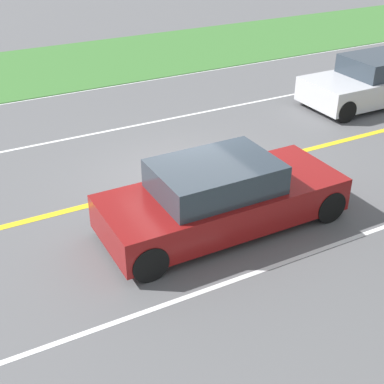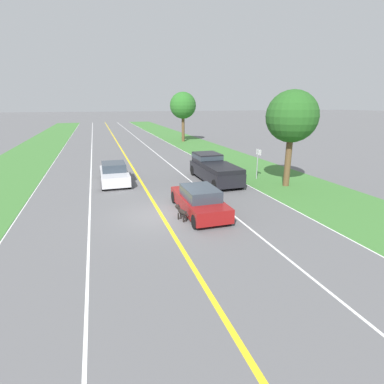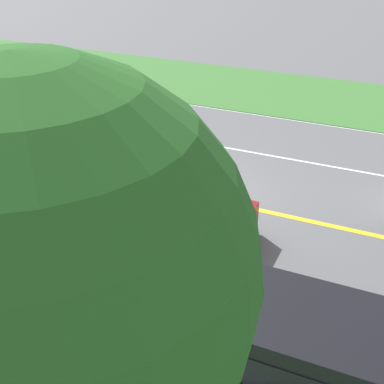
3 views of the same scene
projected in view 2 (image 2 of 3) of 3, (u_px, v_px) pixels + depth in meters
name	position (u px, v px, depth m)	size (l,w,h in m)	color
ground_plane	(161.00, 215.00, 15.28)	(400.00, 400.00, 0.00)	#5B5B5E
centre_divider_line	(161.00, 215.00, 15.27)	(0.18, 160.00, 0.01)	yellow
lane_edge_line_right	(280.00, 202.00, 17.30)	(0.14, 160.00, 0.01)	white
lane_edge_line_left	(6.00, 232.00, 13.25)	(0.14, 160.00, 0.01)	white
lane_dash_same_dir	(224.00, 208.00, 16.29)	(0.10, 160.00, 0.01)	white
lane_dash_oncoming	(89.00, 223.00, 14.26)	(0.10, 160.00, 0.01)	white
grass_verge_right	(323.00, 197.00, 18.17)	(6.00, 160.00, 0.03)	#3D7533
ego_car	(199.00, 201.00, 15.42)	(1.87, 4.71, 1.40)	maroon
dog	(181.00, 211.00, 14.53)	(0.46, 1.09, 0.73)	black
pickup_truck	(214.00, 168.00, 21.83)	(2.06, 5.78, 1.82)	black
oncoming_car	(114.00, 174.00, 21.34)	(1.91, 4.47, 1.42)	silver
roadside_tree_right_near	(292.00, 117.00, 19.34)	(3.35, 3.35, 6.35)	brown
roadside_tree_right_far	(183.00, 106.00, 42.96)	(3.76, 3.76, 7.05)	brown
street_sign	(258.00, 160.00, 22.12)	(0.11, 0.64, 2.29)	gray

